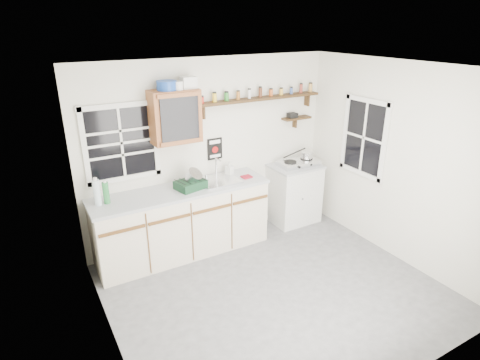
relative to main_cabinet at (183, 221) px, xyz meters
name	(u,v)px	position (x,y,z in m)	size (l,w,h in m)	color
room	(278,191)	(0.58, -1.30, 0.79)	(3.64, 3.24, 2.54)	#4F4F52
main_cabinet	(183,221)	(0.00, 0.00, 0.00)	(2.31, 0.63, 0.92)	beige
right_cabinet	(294,193)	(1.83, 0.03, -0.01)	(0.73, 0.57, 0.91)	#B8B8B1
sink	(218,180)	(0.54, 0.01, 0.47)	(0.52, 0.44, 0.29)	silver
upper_cabinet	(175,117)	(0.03, 0.14, 1.36)	(0.60, 0.32, 0.65)	brown
upper_cabinet_clutter	(175,84)	(0.06, 0.14, 1.75)	(0.49, 0.24, 0.14)	#18409C
spice_shelf	(260,98)	(1.31, 0.21, 1.47)	(1.91, 0.18, 0.35)	black
secondary_shelf	(295,118)	(1.94, 0.22, 1.12)	(0.45, 0.16, 0.24)	black
warning_sign	(215,149)	(0.63, 0.29, 0.82)	(0.22, 0.02, 0.30)	black
window_back	(121,143)	(-0.62, 0.29, 1.09)	(0.93, 0.03, 0.98)	black
window_right	(364,138)	(2.37, -0.75, 0.99)	(0.03, 0.78, 1.08)	black
water_bottles	(101,192)	(-0.97, 0.04, 0.61)	(0.18, 0.08, 0.34)	silver
dish_rack	(191,182)	(0.13, -0.04, 0.55)	(0.41, 0.35, 0.27)	#10311C
soap_bottle	(229,168)	(0.77, 0.13, 0.56)	(0.09, 0.09, 0.20)	white
rag	(247,177)	(0.93, -0.06, 0.47)	(0.13, 0.12, 0.02)	maroon
hotplate	(298,163)	(1.87, 0.01, 0.49)	(0.63, 0.36, 0.09)	silver
saucepan	(306,155)	(2.02, 0.01, 0.58)	(0.40, 0.26, 0.18)	silver
trash_bag	(258,216)	(1.24, 0.10, -0.28)	(0.36, 0.33, 0.41)	silver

